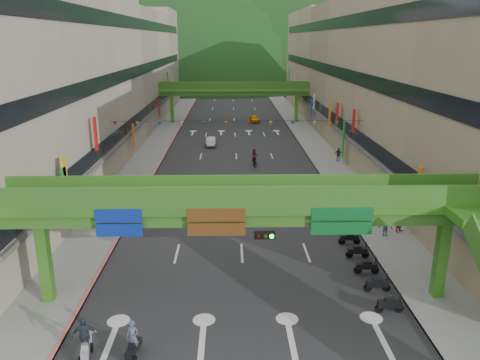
# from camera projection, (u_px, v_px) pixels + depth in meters

# --- Properties ---
(road_slab) EXTENTS (18.00, 140.00, 0.02)m
(road_slab) POSITION_uv_depth(u_px,v_px,m) (235.00, 140.00, 68.75)
(road_slab) COLOR #28282B
(road_slab) RESTS_ON ground
(sidewalk_left) EXTENTS (4.00, 140.00, 0.15)m
(sidewalk_left) POSITION_uv_depth(u_px,v_px,m) (160.00, 140.00, 68.51)
(sidewalk_left) COLOR gray
(sidewalk_left) RESTS_ON ground
(sidewalk_right) EXTENTS (4.00, 140.00, 0.15)m
(sidewalk_right) POSITION_uv_depth(u_px,v_px,m) (310.00, 139.00, 68.96)
(sidewalk_right) COLOR gray
(sidewalk_right) RESTS_ON ground
(curb_left) EXTENTS (0.20, 140.00, 0.18)m
(curb_left) POSITION_uv_depth(u_px,v_px,m) (173.00, 140.00, 68.55)
(curb_left) COLOR #CC5959
(curb_left) RESTS_ON ground
(curb_right) EXTENTS (0.20, 140.00, 0.18)m
(curb_right) POSITION_uv_depth(u_px,v_px,m) (297.00, 139.00, 68.92)
(curb_right) COLOR gray
(curb_right) RESTS_ON ground
(building_row_left) EXTENTS (12.80, 95.00, 19.00)m
(building_row_left) POSITION_uv_depth(u_px,v_px,m) (101.00, 74.00, 65.64)
(building_row_left) COLOR #9E937F
(building_row_left) RESTS_ON ground
(building_row_right) EXTENTS (12.80, 95.00, 19.00)m
(building_row_right) POSITION_uv_depth(u_px,v_px,m) (368.00, 74.00, 66.41)
(building_row_right) COLOR gray
(building_row_right) RESTS_ON ground
(overpass_near) EXTENTS (28.00, 12.27, 7.10)m
(overpass_near) POSITION_uv_depth(u_px,v_px,m) (263.00, 218.00, 24.57)
(overpass_near) COLOR #4C9E2D
(overpass_near) RESTS_ON ground
(overpass_far) EXTENTS (28.00, 2.20, 7.10)m
(overpass_far) POSITION_uv_depth(u_px,v_px,m) (234.00, 92.00, 81.55)
(overpass_far) COLOR #4C9E2D
(overpass_far) RESTS_ON ground
(hill_left) EXTENTS (168.00, 140.00, 112.00)m
(hill_left) POSITION_uv_depth(u_px,v_px,m) (192.00, 79.00, 173.73)
(hill_left) COLOR #1C4419
(hill_left) RESTS_ON ground
(hill_right) EXTENTS (208.00, 176.00, 128.00)m
(hill_right) POSITION_uv_depth(u_px,v_px,m) (292.00, 75.00, 193.68)
(hill_right) COLOR #1C4419
(hill_right) RESTS_ON ground
(bunting_string) EXTENTS (26.00, 0.36, 0.47)m
(bunting_string) POSITION_uv_depth(u_px,v_px,m) (238.00, 123.00, 47.89)
(bunting_string) COLOR black
(bunting_string) RESTS_ON ground
(scooter_rider_near) EXTENTS (0.70, 1.59, 1.96)m
(scooter_rider_near) POSITION_uv_depth(u_px,v_px,m) (133.00, 341.00, 21.50)
(scooter_rider_near) COLOR black
(scooter_rider_near) RESTS_ON ground
(scooter_rider_mid) EXTENTS (0.84, 1.60, 2.08)m
(scooter_rider_mid) POSITION_uv_depth(u_px,v_px,m) (255.00, 157.00, 54.38)
(scooter_rider_mid) COLOR black
(scooter_rider_mid) RESTS_ON ground
(scooter_rider_left) EXTENTS (1.14, 1.59, 2.17)m
(scooter_rider_left) POSITION_uv_depth(u_px,v_px,m) (84.00, 338.00, 21.39)
(scooter_rider_left) COLOR #9B9CA3
(scooter_rider_left) RESTS_ON ground
(scooter_rider_far) EXTENTS (0.89, 1.58, 1.97)m
(scooter_rider_far) POSITION_uv_depth(u_px,v_px,m) (165.00, 209.00, 38.04)
(scooter_rider_far) COLOR #821501
(scooter_rider_far) RESTS_ON ground
(parked_scooter_row) EXTENTS (1.60, 11.55, 1.08)m
(parked_scooter_row) POSITION_uv_depth(u_px,v_px,m) (362.00, 258.00, 30.48)
(parked_scooter_row) COLOR black
(parked_scooter_row) RESTS_ON ground
(car_silver) EXTENTS (1.40, 3.74, 1.22)m
(car_silver) POSITION_uv_depth(u_px,v_px,m) (211.00, 142.00, 64.77)
(car_silver) COLOR #B0AFB7
(car_silver) RESTS_ON ground
(car_yellow) EXTENTS (1.78, 3.78, 1.25)m
(car_yellow) POSITION_uv_depth(u_px,v_px,m) (254.00, 119.00, 83.30)
(car_yellow) COLOR orange
(car_yellow) RESTS_ON ground
(pedestrian_red) EXTENTS (1.06, 1.00, 1.74)m
(pedestrian_red) POSITION_uv_depth(u_px,v_px,m) (401.00, 223.00, 35.47)
(pedestrian_red) COLOR red
(pedestrian_red) RESTS_ON ground
(pedestrian_dark) EXTENTS (1.01, 0.70, 1.59)m
(pedestrian_dark) POSITION_uv_depth(u_px,v_px,m) (338.00, 156.00, 56.13)
(pedestrian_dark) COLOR #24242B
(pedestrian_dark) RESTS_ON ground
(pedestrian_blue) EXTENTS (0.86, 0.68, 1.62)m
(pedestrian_blue) POSITION_uv_depth(u_px,v_px,m) (385.00, 227.00, 34.75)
(pedestrian_blue) COLOR #26364C
(pedestrian_blue) RESTS_ON ground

